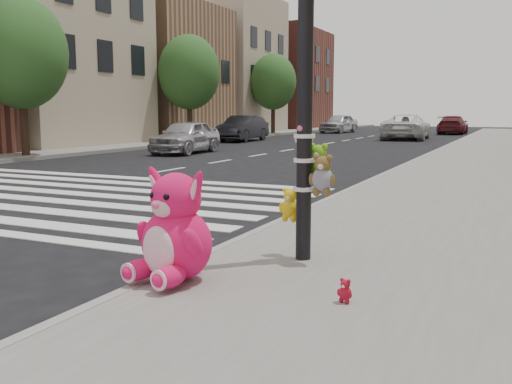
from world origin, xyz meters
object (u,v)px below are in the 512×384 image
Objects in this scene: car_silver_far at (186,136)px; pink_bunny at (174,234)px; signal_pole at (308,105)px; car_dark_far at (243,128)px; red_teddy at (345,291)px; car_white_near at (406,127)px.

pink_bunny is at bearing -63.59° from car_silver_far.
signal_pole is at bearing -59.06° from car_silver_far.
signal_pole is at bearing 67.79° from pink_bunny.
signal_pole reaches higher than car_dark_far.
car_silver_far reaches higher than red_teddy.
car_dark_far is 0.81× the size of car_white_near.
car_silver_far is 9.27m from car_dark_far.
car_white_near reaches higher than red_teddy.
signal_pole is 0.75× the size of car_white_near.
car_white_near reaches higher than pink_bunny.
car_dark_far is at bearing 126.36° from pink_bunny.
car_silver_far is (-10.96, 15.11, 0.43)m from red_teddy.
red_teddy is at bearing 13.52° from pink_bunny.
pink_bunny is (-0.83, -1.25, -1.18)m from signal_pole.
pink_bunny reaches higher than red_teddy.
signal_pole is at bearing 135.41° from red_teddy.
pink_bunny is at bearing -123.59° from signal_pole.
car_dark_far is (-12.90, 24.18, 0.47)m from red_teddy.
car_white_near reaches higher than car_dark_far.
red_teddy is at bearing 95.73° from car_white_near.
car_dark_far is at bearing 33.07° from car_white_near.
car_dark_far is (-11.30, 24.24, 0.14)m from pink_bunny.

